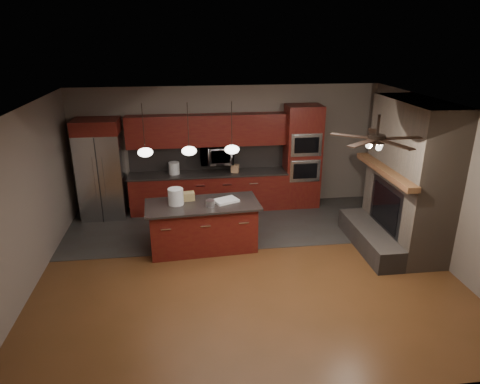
{
  "coord_description": "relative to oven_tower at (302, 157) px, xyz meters",
  "views": [
    {
      "loc": [
        -0.95,
        -6.57,
        3.91
      ],
      "look_at": [
        -0.02,
        0.6,
        1.19
      ],
      "focal_mm": 32.0,
      "sensor_mm": 36.0,
      "label": 1
    }
  ],
  "objects": [
    {
      "name": "ground",
      "position": [
        -1.7,
        -2.69,
        -1.19
      ],
      "size": [
        7.0,
        7.0,
        0.0
      ],
      "primitive_type": "plane",
      "color": "brown",
      "rests_on": "ground"
    },
    {
      "name": "ceiling",
      "position": [
        -1.7,
        -2.69,
        1.61
      ],
      "size": [
        7.0,
        6.0,
        0.02
      ],
      "primitive_type": "cube",
      "color": "white",
      "rests_on": "back_wall"
    },
    {
      "name": "back_wall",
      "position": [
        -1.7,
        0.31,
        0.21
      ],
      "size": [
        7.0,
        0.02,
        2.8
      ],
      "primitive_type": "cube",
      "color": "#675C52",
      "rests_on": "ground"
    },
    {
      "name": "right_wall",
      "position": [
        1.8,
        -2.69,
        0.21
      ],
      "size": [
        0.02,
        6.0,
        2.8
      ],
      "primitive_type": "cube",
      "color": "#675C52",
      "rests_on": "ground"
    },
    {
      "name": "left_wall",
      "position": [
        -5.2,
        -2.69,
        0.21
      ],
      "size": [
        0.02,
        6.0,
        2.8
      ],
      "primitive_type": "cube",
      "color": "#675C52",
      "rests_on": "ground"
    },
    {
      "name": "slate_tile_patch",
      "position": [
        -1.7,
        -0.89,
        -1.19
      ],
      "size": [
        7.0,
        2.4,
        0.01
      ],
      "primitive_type": "cube",
      "color": "#2F2D2A",
      "rests_on": "ground"
    },
    {
      "name": "fireplace_column",
      "position": [
        1.34,
        -2.29,
        0.11
      ],
      "size": [
        1.3,
        2.1,
        2.8
      ],
      "color": "#6D5D4E",
      "rests_on": "ground"
    },
    {
      "name": "back_cabinetry",
      "position": [
        -2.18,
        0.05,
        -0.3
      ],
      "size": [
        3.59,
        0.64,
        2.2
      ],
      "color": "#5D1D11",
      "rests_on": "ground"
    },
    {
      "name": "oven_tower",
      "position": [
        0.0,
        0.0,
        0.0
      ],
      "size": [
        0.8,
        0.63,
        2.38
      ],
      "color": "#5D1D11",
      "rests_on": "ground"
    },
    {
      "name": "microwave",
      "position": [
        -1.98,
        0.06,
        0.11
      ],
      "size": [
        0.73,
        0.41,
        0.5
      ],
      "primitive_type": "imported",
      "color": "silver",
      "rests_on": "back_cabinetry"
    },
    {
      "name": "refrigerator",
      "position": [
        -4.51,
        -0.07,
        -0.09
      ],
      "size": [
        0.95,
        0.75,
        2.19
      ],
      "color": "silver",
      "rests_on": "ground"
    },
    {
      "name": "kitchen_island",
      "position": [
        -2.4,
        -1.9,
        -0.73
      ],
      "size": [
        2.16,
        1.1,
        0.92
      ],
      "rotation": [
        0.0,
        0.0,
        0.07
      ],
      "color": "#5D1D11",
      "rests_on": "ground"
    },
    {
      "name": "white_bucket",
      "position": [
        -2.88,
        -1.86,
        -0.12
      ],
      "size": [
        0.3,
        0.3,
        0.3
      ],
      "primitive_type": "cylinder",
      "rotation": [
        0.0,
        0.0,
        0.05
      ],
      "color": "silver",
      "rests_on": "kitchen_island"
    },
    {
      "name": "paint_can",
      "position": [
        -2.26,
        -2.03,
        -0.22
      ],
      "size": [
        0.21,
        0.21,
        0.11
      ],
      "primitive_type": "cylinder",
      "rotation": [
        0.0,
        0.0,
        0.3
      ],
      "color": "#BBBBC0",
      "rests_on": "kitchen_island"
    },
    {
      "name": "paint_tray",
      "position": [
        -1.95,
        -1.85,
        -0.25
      ],
      "size": [
        0.52,
        0.45,
        0.04
      ],
      "primitive_type": "cube",
      "rotation": [
        0.0,
        0.0,
        0.42
      ],
      "color": "white",
      "rests_on": "kitchen_island"
    },
    {
      "name": "cardboard_box",
      "position": [
        -2.65,
        -1.68,
        -0.2
      ],
      "size": [
        0.25,
        0.2,
        0.15
      ],
      "primitive_type": "cube",
      "rotation": [
        0.0,
        0.0,
        0.11
      ],
      "color": "olive",
      "rests_on": "kitchen_island"
    },
    {
      "name": "counter_bucket",
      "position": [
        -2.94,
        0.01,
        -0.16
      ],
      "size": [
        0.3,
        0.3,
        0.27
      ],
      "primitive_type": "cylinder",
      "rotation": [
        0.0,
        0.0,
        0.32
      ],
      "color": "silver",
      "rests_on": "back_cabinetry"
    },
    {
      "name": "counter_box",
      "position": [
        -1.57,
        -0.04,
        -0.2
      ],
      "size": [
        0.2,
        0.18,
        0.18
      ],
      "primitive_type": "cube",
      "rotation": [
        0.0,
        0.0,
        -0.39
      ],
      "color": "tan",
      "rests_on": "back_cabinetry"
    },
    {
      "name": "pendant_left",
      "position": [
        -3.35,
        -1.99,
        0.77
      ],
      "size": [
        0.26,
        0.26,
        0.92
      ],
      "color": "black",
      "rests_on": "ceiling"
    },
    {
      "name": "pendant_center",
      "position": [
        -2.6,
        -1.99,
        0.77
      ],
      "size": [
        0.26,
        0.26,
        0.92
      ],
      "color": "black",
      "rests_on": "ceiling"
    },
    {
      "name": "pendant_right",
      "position": [
        -1.85,
        -1.99,
        0.77
      ],
      "size": [
        0.26,
        0.26,
        0.92
      ],
      "color": "black",
      "rests_on": "ceiling"
    },
    {
      "name": "ceiling_fan",
      "position": [
        0.1,
        -3.49,
        1.27
      ],
      "size": [
        1.27,
        1.33,
        0.41
      ],
      "color": "black",
      "rests_on": "ceiling"
    }
  ]
}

